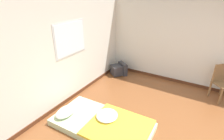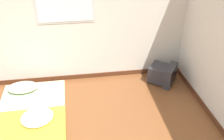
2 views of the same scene
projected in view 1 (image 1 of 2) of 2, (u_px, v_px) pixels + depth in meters
The scene contains 5 objects.
wall_back at pixel (63, 53), 4.04m from camera, with size 7.26×0.08×2.60m.
wall_right at pixel (216, 46), 4.55m from camera, with size 0.08×8.40×2.60m.
mattress_bed at pixel (102, 123), 3.61m from camera, with size 1.10×2.06×0.29m.
crt_tv at pixel (119, 69), 5.86m from camera, with size 0.62×0.61×0.39m.
wooden_chair at pixel (221, 79), 4.46m from camera, with size 0.59×0.59×0.92m.
Camera 1 is at (-2.72, 0.09, 2.61)m, focal length 28.00 mm.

